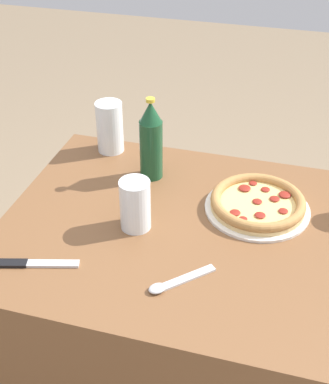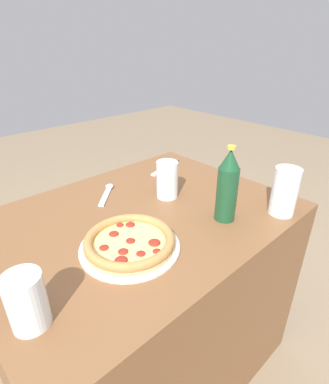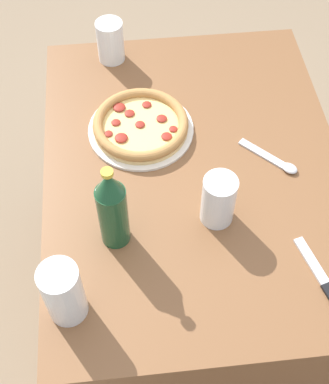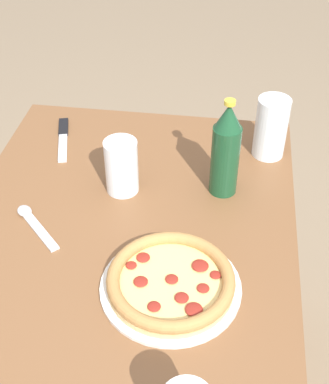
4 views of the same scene
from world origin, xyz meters
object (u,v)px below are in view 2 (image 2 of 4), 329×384
(spoon, at_px, (107,191))
(knife, at_px, (167,167))
(glass_orange_juice, at_px, (27,304))
(beer_bottle, at_px, (227,186))
(pizza_margherita, at_px, (130,242))
(glass_iced_tea, at_px, (167,181))
(glass_lemonade, at_px, (284,193))

(spoon, bearing_deg, knife, 4.58)
(glass_orange_juice, xyz_separation_m, beer_bottle, (0.61, -0.02, 0.06))
(beer_bottle, relative_size, knife, 1.22)
(pizza_margherita, height_order, glass_orange_juice, glass_orange_juice)
(glass_orange_juice, distance_m, glass_iced_tea, 0.62)
(pizza_margherita, relative_size, knife, 1.39)
(beer_bottle, bearing_deg, pizza_margherita, 165.45)
(glass_lemonade, height_order, beer_bottle, beer_bottle)
(glass_orange_juice, height_order, glass_lemonade, glass_lemonade)
(beer_bottle, height_order, spoon, beer_bottle)
(pizza_margherita, bearing_deg, spoon, 66.52)
(glass_orange_juice, height_order, knife, glass_orange_juice)
(glass_orange_juice, relative_size, glass_iced_tea, 0.91)
(pizza_margherita, height_order, glass_iced_tea, glass_iced_tea)
(glass_orange_juice, relative_size, spoon, 0.90)
(pizza_margherita, xyz_separation_m, beer_bottle, (0.32, -0.08, 0.10))
(knife, bearing_deg, glass_orange_juice, -151.49)
(glass_iced_tea, distance_m, beer_bottle, 0.24)
(glass_iced_tea, xyz_separation_m, beer_bottle, (0.03, -0.24, 0.05))
(glass_iced_tea, height_order, spoon, glass_iced_tea)
(beer_bottle, relative_size, spoon, 1.79)
(glass_orange_juice, xyz_separation_m, spoon, (0.44, 0.39, -0.05))
(beer_bottle, xyz_separation_m, knife, (0.16, 0.44, -0.11))
(glass_lemonade, relative_size, glass_iced_tea, 1.18)
(pizza_margherita, xyz_separation_m, spoon, (0.14, 0.33, -0.01))
(pizza_margherita, height_order, glass_lemonade, glass_lemonade)
(pizza_margherita, xyz_separation_m, glass_lemonade, (0.48, -0.19, 0.05))
(pizza_margherita, distance_m, glass_lemonade, 0.52)
(knife, bearing_deg, beer_bottle, -109.77)
(glass_orange_juice, distance_m, beer_bottle, 0.62)
(pizza_margherita, relative_size, glass_lemonade, 1.74)
(glass_lemonade, bearing_deg, knife, 90.76)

